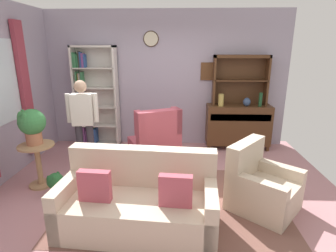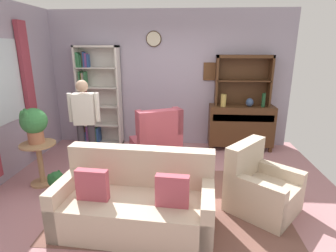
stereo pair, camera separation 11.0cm
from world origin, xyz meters
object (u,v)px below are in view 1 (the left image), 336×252
at_px(potted_plant_large, 31,124).
at_px(potted_plant_small, 55,182).
at_px(vase_tall, 221,100).
at_px(vase_round, 247,102).
at_px(bookshelf, 93,99).
at_px(book_stack, 151,159).
at_px(couch_floral, 139,203).
at_px(sideboard_hutch, 241,73).
at_px(bottle_wine, 260,100).
at_px(armchair_floral, 261,188).
at_px(wingback_chair, 155,144).
at_px(plant_stand, 38,161).
at_px(person_reading, 83,119).
at_px(coffee_table, 142,166).
at_px(sideboard, 238,125).

bearing_deg(potted_plant_large, potted_plant_small, -35.46).
xyz_separation_m(vase_tall, vase_round, (0.52, 0.01, -0.04)).
relative_size(bookshelf, vase_tall, 8.61).
bearing_deg(potted_plant_large, book_stack, -0.27).
distance_m(vase_tall, couch_floral, 3.02).
bearing_deg(sideboard_hutch, bookshelf, -179.56).
xyz_separation_m(bottle_wine, armchair_floral, (-0.52, -2.16, -0.77)).
relative_size(couch_floral, armchair_floral, 1.72).
bearing_deg(wingback_chair, plant_stand, -152.12).
height_order(bookshelf, potted_plant_small, bookshelf).
relative_size(couch_floral, potted_plant_small, 5.64).
height_order(person_reading, coffee_table, person_reading).
xyz_separation_m(sideboard, book_stack, (-1.64, -1.77, -0.05)).
bearing_deg(sideboard, potted_plant_large, -152.55).
relative_size(vase_round, person_reading, 0.11).
relative_size(potted_plant_small, book_stack, 1.66).
height_order(bottle_wine, plant_stand, bottle_wine).
bearing_deg(coffee_table, couch_floral, -84.61).
height_order(bottle_wine, potted_plant_small, bottle_wine).
distance_m(bottle_wine, potted_plant_small, 4.01).
height_order(couch_floral, armchair_floral, couch_floral).
relative_size(sideboard_hutch, coffee_table, 1.37).
distance_m(vase_round, potted_plant_small, 3.80).
bearing_deg(person_reading, potted_plant_small, -101.85).
distance_m(vase_round, wingback_chair, 2.06).
xyz_separation_m(sideboard, bottle_wine, (0.39, -0.09, 0.55)).
bearing_deg(vase_tall, person_reading, -155.47).
xyz_separation_m(vase_round, armchair_floral, (-0.26, -2.18, -0.72)).
xyz_separation_m(bookshelf, sideboard, (3.05, -0.09, -0.50)).
height_order(vase_tall, vase_round, vase_tall).
bearing_deg(bottle_wine, wingback_chair, -158.66).
bearing_deg(sideboard, couch_floral, -121.92).
xyz_separation_m(couch_floral, coffee_table, (-0.09, 0.91, 0.04)).
height_order(wingback_chair, person_reading, person_reading).
bearing_deg(vase_round, bottle_wine, -4.95).
height_order(sideboard_hutch, couch_floral, sideboard_hutch).
distance_m(bottle_wine, person_reading, 3.41).
bearing_deg(bottle_wine, plant_stand, -155.60).
xyz_separation_m(vase_round, couch_floral, (-1.82, -2.64, -0.69)).
bearing_deg(sideboard_hutch, potted_plant_small, -144.44).
relative_size(bookshelf, coffee_table, 2.62).
bearing_deg(sideboard, vase_round, -27.17).
height_order(bottle_wine, book_stack, bottle_wine).
bearing_deg(potted_plant_small, plant_stand, 144.63).
relative_size(vase_round, potted_plant_large, 0.32).
bearing_deg(potted_plant_small, person_reading, 78.15).
relative_size(couch_floral, book_stack, 9.37).
distance_m(coffee_table, book_stack, 0.18).
bearing_deg(bottle_wine, vase_round, 175.05).
relative_size(potted_plant_large, book_stack, 2.71).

